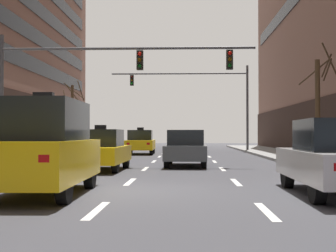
{
  "coord_description": "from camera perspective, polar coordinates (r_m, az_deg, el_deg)",
  "views": [
    {
      "loc": [
        1.61,
        -11.33,
        1.38
      ],
      "look_at": [
        0.64,
        13.97,
        1.82
      ],
      "focal_mm": 49.64,
      "sensor_mm": 36.0,
      "label": 1
    }
  ],
  "objects": [
    {
      "name": "lane_stripe_l2_s3",
      "position": [
        8.59,
        -8.74,
        -10.19
      ],
      "size": [
        0.16,
        2.0,
        0.01
      ],
      "primitive_type": "cube",
      "color": "silver",
      "rests_on": "ground"
    },
    {
      "name": "lane_stripe_l2_s9",
      "position": [
        38.39,
        -0.2,
        -3.05
      ],
      "size": [
        0.16,
        2.0,
        0.01
      ],
      "primitive_type": "cube",
      "color": "silver",
      "rests_on": "ground"
    },
    {
      "name": "lane_stripe_l3_s7",
      "position": [
        28.4,
        5.1,
        -3.77
      ],
      "size": [
        0.16,
        2.0,
        0.01
      ],
      "primitive_type": "cube",
      "color": "silver",
      "rests_on": "ground"
    },
    {
      "name": "lane_stripe_l3_s8",
      "position": [
        33.39,
        4.66,
        -3.36
      ],
      "size": [
        0.16,
        2.0,
        0.01
      ],
      "primitive_type": "cube",
      "color": "silver",
      "rests_on": "ground"
    },
    {
      "name": "taxi_driving_3",
      "position": [
        10.85,
        -15.06,
        -2.61
      ],
      "size": [
        1.94,
        4.46,
        2.32
      ],
      "color": "black",
      "rests_on": "ground"
    },
    {
      "name": "street_tree_1",
      "position": [
        21.79,
        17.99,
        2.42
      ],
      "size": [
        1.66,
        1.79,
        5.17
      ],
      "color": "#4C3823",
      "rests_on": "sidewalk_right"
    },
    {
      "name": "lane_stripe_l3_s5",
      "position": [
        18.44,
        6.68,
        -5.27
      ],
      "size": [
        0.16,
        2.0,
        0.01
      ],
      "primitive_type": "cube",
      "color": "silver",
      "rests_on": "ground"
    },
    {
      "name": "lane_stripe_l3_s4",
      "position": [
        13.48,
        8.35,
        -6.84
      ],
      "size": [
        0.16,
        2.0,
        0.01
      ],
      "primitive_type": "cube",
      "color": "silver",
      "rests_on": "ground"
    },
    {
      "name": "street_tree_0",
      "position": [
        37.9,
        -11.65,
        1.43
      ],
      "size": [
        1.94,
        1.75,
        5.46
      ],
      "color": "#4C3823",
      "rests_on": "sidewalk_left"
    },
    {
      "name": "lane_stripe_l2_s10",
      "position": [
        43.38,
        0.07,
        -2.82
      ],
      "size": [
        0.16,
        2.0,
        0.01
      ],
      "primitive_type": "cube",
      "color": "silver",
      "rests_on": "ground"
    },
    {
      "name": "lane_stripe_l3_s9",
      "position": [
        38.38,
        4.34,
        -3.05
      ],
      "size": [
        0.16,
        2.0,
        0.01
      ],
      "primitive_type": "cube",
      "color": "silver",
      "rests_on": "ground"
    },
    {
      "name": "traffic_signal_1",
      "position": [
        37.02,
        4.53,
        4.28
      ],
      "size": [
        10.88,
        0.35,
        6.68
      ],
      "color": "#4C4C51",
      "rests_on": "sidewalk_right"
    },
    {
      "name": "lane_stripe_l2_s8",
      "position": [
        33.4,
        -0.56,
        -3.36
      ],
      "size": [
        0.16,
        2.0,
        0.01
      ],
      "primitive_type": "cube",
      "color": "silver",
      "rests_on": "ground"
    },
    {
      "name": "taxi_driving_1",
      "position": [
        31.83,
        -3.39,
        -2.01
      ],
      "size": [
        1.95,
        4.45,
        1.83
      ],
      "color": "black",
      "rests_on": "ground"
    },
    {
      "name": "lane_stripe_l3_s3",
      "position": [
        8.56,
        12.0,
        -10.21
      ],
      "size": [
        0.16,
        2.0,
        0.01
      ],
      "primitive_type": "cube",
      "color": "silver",
      "rests_on": "ground"
    },
    {
      "name": "lane_stripe_l2_s6",
      "position": [
        23.42,
        -1.74,
        -4.36
      ],
      "size": [
        0.16,
        2.0,
        0.01
      ],
      "primitive_type": "cube",
      "color": "silver",
      "rests_on": "ground"
    },
    {
      "name": "lane_stripe_l1_s6",
      "position": [
        23.83,
        -9.07,
        -4.3
      ],
      "size": [
        0.16,
        2.0,
        0.01
      ],
      "primitive_type": "cube",
      "color": "silver",
      "rests_on": "ground"
    },
    {
      "name": "traffic_signal_0",
      "position": [
        20.57,
        -8.78,
        6.72
      ],
      "size": [
        11.17,
        0.35,
        5.6
      ],
      "color": "#4C4C51",
      "rests_on": "sidewalk_left"
    },
    {
      "name": "lane_stripe_l2_s7",
      "position": [
        28.41,
        -1.05,
        -3.77
      ],
      "size": [
        0.16,
        2.0,
        0.01
      ],
      "primitive_type": "cube",
      "color": "silver",
      "rests_on": "ground"
    },
    {
      "name": "lane_stripe_l1_s8",
      "position": [
        33.68,
        -5.74,
        -3.34
      ],
      "size": [
        0.16,
        2.0,
        0.01
      ],
      "primitive_type": "cube",
      "color": "silver",
      "rests_on": "ground"
    },
    {
      "name": "car_driving_0",
      "position": [
        19.93,
        2.21,
        -2.77
      ],
      "size": [
        1.82,
        4.17,
        1.55
      ],
      "color": "black",
      "rests_on": "ground"
    },
    {
      "name": "lane_stripe_l2_s5",
      "position": [
        18.45,
        -2.81,
        -5.27
      ],
      "size": [
        0.16,
        2.0,
        0.01
      ],
      "primitive_type": "cube",
      "color": "silver",
      "rests_on": "ground"
    },
    {
      "name": "ground_plane",
      "position": [
        11.53,
        -5.88,
        -7.86
      ],
      "size": [
        120.0,
        120.0,
        0.0
      ],
      "primitive_type": "plane",
      "color": "#424247"
    },
    {
      "name": "lane_stripe_l1_s9",
      "position": [
        38.63,
        -4.72,
        -3.04
      ],
      "size": [
        0.16,
        2.0,
        0.01
      ],
      "primitive_type": "cube",
      "color": "silver",
      "rests_on": "ground"
    },
    {
      "name": "lane_stripe_l1_s5",
      "position": [
        18.96,
        -12.04,
        -5.14
      ],
      "size": [
        0.16,
        2.0,
        0.01
      ],
      "primitive_type": "cube",
      "color": "silver",
      "rests_on": "ground"
    },
    {
      "name": "lane_stripe_l1_s4",
      "position": [
        14.18,
        -17.05,
        -6.52
      ],
      "size": [
        0.16,
        2.0,
        0.01
      ],
      "primitive_type": "cube",
      "color": "silver",
      "rests_on": "ground"
    },
    {
      "name": "taxi_driving_2",
      "position": [
        17.76,
        -8.21,
        -2.97
      ],
      "size": [
        1.81,
        4.17,
        1.72
      ],
      "color": "black",
      "rests_on": "ground"
    },
    {
      "name": "lane_stripe_l3_s10",
      "position": [
        43.37,
        4.09,
        -2.82
      ],
      "size": [
        0.16,
        2.0,
        0.01
      ],
      "primitive_type": "cube",
      "color": "silver",
      "rests_on": "ground"
    },
    {
      "name": "lane_stripe_l1_s10",
      "position": [
        43.6,
        -3.92,
        -2.81
      ],
      "size": [
        0.16,
        2.0,
        0.01
      ],
      "primitive_type": "cube",
      "color": "silver",
      "rests_on": "ground"
    },
    {
      "name": "lane_stripe_l2_s4",
      "position": [
        13.5,
        -4.68,
        -6.84
      ],
      "size": [
        0.16,
        2.0,
        0.01
      ],
      "primitive_type": "cube",
      "color": "silver",
      "rests_on": "ground"
    },
    {
      "name": "lane_stripe_l1_s7",
      "position": [
        28.74,
        -7.12,
        -3.74
      ],
      "size": [
        0.16,
        2.0,
        0.01
      ],
      "primitive_type": "cube",
      "color": "silver",
      "rests_on": "ground"
    },
    {
      "name": "lane_stripe_l3_s6",
      "position": [
        23.41,
        5.72,
        -4.36
      ],
      "size": [
        0.16,
        2.0,
        0.01
      ],
      "primitive_type": "cube",
      "color": "silver",
      "rests_on": "ground"
    }
  ]
}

